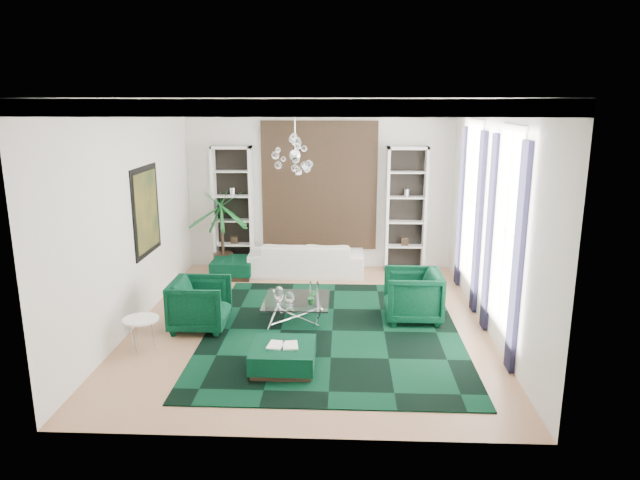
{
  "coord_description": "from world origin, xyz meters",
  "views": [
    {
      "loc": [
        0.57,
        -9.3,
        3.77
      ],
      "look_at": [
        0.15,
        0.5,
        1.37
      ],
      "focal_mm": 32.0,
      "sensor_mm": 36.0,
      "label": 1
    }
  ],
  "objects_px": {
    "ottoman_side": "(233,268)",
    "palm": "(222,218)",
    "sofa": "(307,258)",
    "armchair_left": "(200,304)",
    "ottoman_front": "(283,357)",
    "armchair_right": "(413,295)",
    "coffee_table": "(297,310)",
    "side_table": "(142,335)"
  },
  "relations": [
    {
      "from": "sofa",
      "to": "side_table",
      "type": "bearing_deg",
      "value": 61.24
    },
    {
      "from": "sofa",
      "to": "coffee_table",
      "type": "relative_size",
      "value": 2.21
    },
    {
      "from": "sofa",
      "to": "coffee_table",
      "type": "distance_m",
      "value": 2.78
    },
    {
      "from": "armchair_right",
      "to": "sofa",
      "type": "bearing_deg",
      "value": -142.15
    },
    {
      "from": "armchair_right",
      "to": "coffee_table",
      "type": "height_order",
      "value": "armchair_right"
    },
    {
      "from": "ottoman_front",
      "to": "coffee_table",
      "type": "bearing_deg",
      "value": 88.84
    },
    {
      "from": "ottoman_front",
      "to": "palm",
      "type": "xyz_separation_m",
      "value": [
        -1.89,
        4.87,
        1.03
      ]
    },
    {
      "from": "sofa",
      "to": "ottoman_front",
      "type": "bearing_deg",
      "value": 89.62
    },
    {
      "from": "armchair_left",
      "to": "ottoman_front",
      "type": "height_order",
      "value": "armchair_left"
    },
    {
      "from": "ottoman_side",
      "to": "palm",
      "type": "distance_m",
      "value": 1.16
    },
    {
      "from": "ottoman_side",
      "to": "side_table",
      "type": "relative_size",
      "value": 1.62
    },
    {
      "from": "ottoman_front",
      "to": "side_table",
      "type": "bearing_deg",
      "value": 167.06
    },
    {
      "from": "sofa",
      "to": "ottoman_front",
      "type": "height_order",
      "value": "sofa"
    },
    {
      "from": "ottoman_side",
      "to": "ottoman_front",
      "type": "distance_m",
      "value": 4.68
    },
    {
      "from": "ottoman_side",
      "to": "side_table",
      "type": "height_order",
      "value": "side_table"
    },
    {
      "from": "armchair_right",
      "to": "ottoman_side",
      "type": "distance_m",
      "value": 4.37
    },
    {
      "from": "sofa",
      "to": "coffee_table",
      "type": "height_order",
      "value": "sofa"
    },
    {
      "from": "sofa",
      "to": "side_table",
      "type": "distance_m",
      "value": 4.71
    },
    {
      "from": "sofa",
      "to": "ottoman_front",
      "type": "relative_size",
      "value": 2.78
    },
    {
      "from": "ottoman_side",
      "to": "palm",
      "type": "xyz_separation_m",
      "value": [
        -0.32,
        0.46,
        1.02
      ]
    },
    {
      "from": "coffee_table",
      "to": "palm",
      "type": "distance_m",
      "value": 3.71
    },
    {
      "from": "armchair_left",
      "to": "side_table",
      "type": "relative_size",
      "value": 1.75
    },
    {
      "from": "sofa",
      "to": "side_table",
      "type": "relative_size",
      "value": 4.63
    },
    {
      "from": "sofa",
      "to": "palm",
      "type": "distance_m",
      "value": 2.11
    },
    {
      "from": "ottoman_front",
      "to": "side_table",
      "type": "relative_size",
      "value": 1.67
    },
    {
      "from": "sofa",
      "to": "armchair_left",
      "type": "bearing_deg",
      "value": 63.45
    },
    {
      "from": "armchair_left",
      "to": "palm",
      "type": "height_order",
      "value": "palm"
    },
    {
      "from": "armchair_left",
      "to": "palm",
      "type": "bearing_deg",
      "value": 5.51
    },
    {
      "from": "armchair_left",
      "to": "coffee_table",
      "type": "distance_m",
      "value": 1.67
    },
    {
      "from": "coffee_table",
      "to": "ottoman_side",
      "type": "relative_size",
      "value": 1.29
    },
    {
      "from": "palm",
      "to": "ottoman_front",
      "type": "bearing_deg",
      "value": -68.79
    },
    {
      "from": "armchair_left",
      "to": "ottoman_front",
      "type": "distance_m",
      "value": 2.15
    },
    {
      "from": "coffee_table",
      "to": "ottoman_front",
      "type": "relative_size",
      "value": 1.26
    },
    {
      "from": "side_table",
      "to": "ottoman_side",
      "type": "bearing_deg",
      "value": 80.34
    },
    {
      "from": "ottoman_front",
      "to": "armchair_right",
      "type": "bearing_deg",
      "value": 44.24
    },
    {
      "from": "sofa",
      "to": "palm",
      "type": "bearing_deg",
      "value": -6.65
    },
    {
      "from": "sofa",
      "to": "ottoman_side",
      "type": "relative_size",
      "value": 2.86
    },
    {
      "from": "armchair_right",
      "to": "palm",
      "type": "distance_m",
      "value": 4.94
    },
    {
      "from": "coffee_table",
      "to": "side_table",
      "type": "distance_m",
      "value": 2.65
    },
    {
      "from": "ottoman_side",
      "to": "palm",
      "type": "relative_size",
      "value": 0.36
    },
    {
      "from": "armchair_left",
      "to": "coffee_table",
      "type": "relative_size",
      "value": 0.83
    },
    {
      "from": "coffee_table",
      "to": "armchair_left",
      "type": "bearing_deg",
      "value": -165.67
    }
  ]
}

